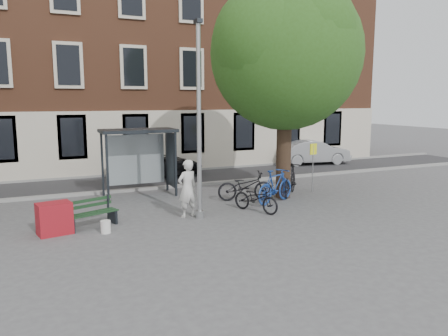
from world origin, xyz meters
TOP-DOWN VIEW (x-y plane):
  - ground at (0.00, 0.00)m, footprint 90.00×90.00m
  - road at (0.00, 7.00)m, footprint 40.00×4.00m
  - curb_near at (0.00, 5.00)m, footprint 40.00×0.25m
  - curb_far at (0.00, 9.00)m, footprint 40.00×0.25m
  - building_row at (0.00, 13.00)m, footprint 30.00×8.00m
  - lamppost at (0.00, 0.00)m, footprint 0.28×0.35m
  - tree_right at (4.01, 1.38)m, footprint 5.76×5.60m
  - bus_shelter at (-0.61, 4.11)m, footprint 2.85×1.45m
  - painter at (-0.31, 0.27)m, footprint 0.77×0.60m
  - bench at (-3.30, 0.39)m, footprint 1.65×1.01m
  - bike_a at (2.44, 1.63)m, footprint 2.19×1.25m
  - bike_b at (3.27, 0.83)m, footprint 2.13×1.40m
  - bike_c at (2.00, -0.04)m, footprint 1.32×1.89m
  - bike_d at (4.44, 1.67)m, footprint 1.85×1.95m
  - car_dark at (0.72, 7.76)m, footprint 4.74×2.65m
  - car_silver at (10.23, 8.40)m, footprint 4.50×2.09m
  - red_stand at (-4.32, 0.07)m, footprint 1.00×0.77m
  - bucket_c at (-3.00, -0.41)m, footprint 0.30×0.30m
  - notice_sign at (5.64, 1.89)m, footprint 0.34×0.07m

SIDE VIEW (x-z plane):
  - ground at x=0.00m, z-range 0.00..0.00m
  - road at x=0.00m, z-range 0.00..0.01m
  - curb_near at x=0.00m, z-range 0.00..0.12m
  - curb_far at x=0.00m, z-range 0.00..0.12m
  - bucket_c at x=-3.00m, z-range 0.00..0.36m
  - bench at x=-3.30m, z-range -0.03..0.78m
  - red_stand at x=-4.32m, z-range 0.00..0.90m
  - bike_c at x=2.00m, z-range 0.00..0.94m
  - bike_a at x=2.44m, z-range 0.00..1.09m
  - bike_b at x=3.27m, z-range 0.00..1.25m
  - car_dark at x=0.72m, z-range 0.00..1.25m
  - bike_d at x=4.44m, z-range 0.00..1.26m
  - car_silver at x=10.23m, z-range 0.00..1.43m
  - painter at x=-0.31m, z-range 0.00..1.87m
  - notice_sign at x=5.64m, z-range 0.46..2.45m
  - bus_shelter at x=-0.61m, z-range 0.61..3.23m
  - lamppost at x=0.00m, z-range -0.27..5.84m
  - tree_right at x=4.01m, z-range 1.52..9.72m
  - building_row at x=0.00m, z-range 0.00..14.00m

